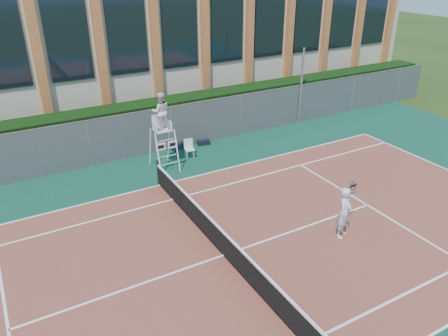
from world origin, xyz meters
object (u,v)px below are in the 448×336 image
tennis_player (344,212)px  plastic_chair (189,147)px  steel_pole (301,87)px  umpire_chair (161,113)px

tennis_player → plastic_chair: bearing=101.9°
steel_pole → umpire_chair: steel_pole is taller
plastic_chair → steel_pole: bearing=9.2°
umpire_chair → plastic_chair: (1.46, 0.44, -2.05)m
plastic_chair → tennis_player: bearing=-78.1°
tennis_player → umpire_chair: bearing=112.0°
steel_pole → plastic_chair: bearing=-170.8°
plastic_chair → tennis_player: (1.79, -8.51, 0.41)m
umpire_chair → tennis_player: size_ratio=1.92×
umpire_chair → steel_pole: bearing=10.4°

